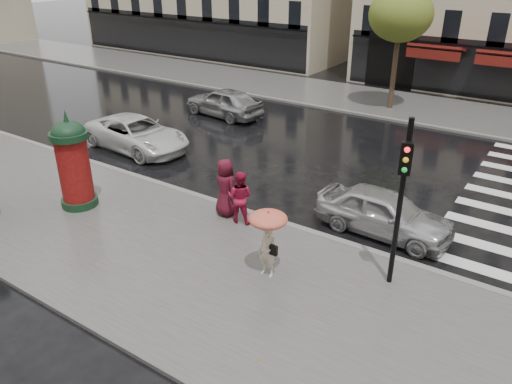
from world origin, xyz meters
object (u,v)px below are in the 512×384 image
Objects in this scene: car_far_silver at (224,102)px; man_burgundy at (225,188)px; woman_red at (240,197)px; morris_column at (73,161)px; car_white at (136,134)px; car_silver at (384,212)px; traffic_light at (402,190)px; woman_umbrella at (268,233)px.

man_burgundy is at bearing 44.17° from car_far_silver.
morris_column reaches higher than woman_red.
car_silver is at bearing -89.98° from car_white.
traffic_light is (6.01, -0.69, 1.79)m from man_burgundy.
car_silver is 0.93× the size of car_far_silver.
car_white is (-13.32, 3.65, -2.17)m from traffic_light.
car_far_silver is at bearing 131.72° from woman_umbrella.
woman_umbrella is at bearing 1.01° from morris_column.
man_burgundy is at bearing 26.31° from morris_column.
car_white is at bearing 116.38° from morris_column.
woman_red is at bearing -173.66° from man_burgundy.
man_burgundy reaches higher than car_silver.
car_silver is at bearing -166.73° from woman_red.
woman_red is 0.41× the size of car_silver.
morris_column is at bearing 116.67° from car_silver.
traffic_light is at bearing 27.10° from woman_umbrella.
car_silver is at bearing 67.57° from woman_umbrella.
traffic_light is (2.93, 1.50, 1.47)m from woman_umbrella.
woman_red is at bearing 22.09° from morris_column.
man_burgundy is 0.38× the size of car_white.
morris_column is 5.98m from car_white.
woman_red is at bearing 119.48° from car_silver.
morris_column reaches higher than woman_umbrella.
man_burgundy is 5.28m from morris_column.
morris_column reaches higher than man_burgundy.
woman_umbrella is 3.60m from traffic_light.
traffic_light is at bearing -100.60° from car_white.
morris_column reaches higher than car_far_silver.
woman_red is 12.21m from car_far_silver.
morris_column is at bearing 8.24° from woman_red.
car_far_silver is at bearing -64.12° from woman_red.
traffic_light reaches higher than woman_red.
woman_red is 0.51× the size of morris_column.
car_white is (-12.11, 0.99, -0.00)m from car_silver.
car_far_silver reaches higher than car_white.
woman_umbrella is 0.58× the size of morris_column.
car_far_silver is at bearing 142.86° from traffic_light.
man_burgundy is at bearing -25.01° from woman_red.
morris_column is at bearing 18.43° from car_far_silver.
car_white is 1.14× the size of car_far_silver.
woman_umbrella reaches higher than woman_red.
car_far_silver is at bearing -34.95° from man_burgundy.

